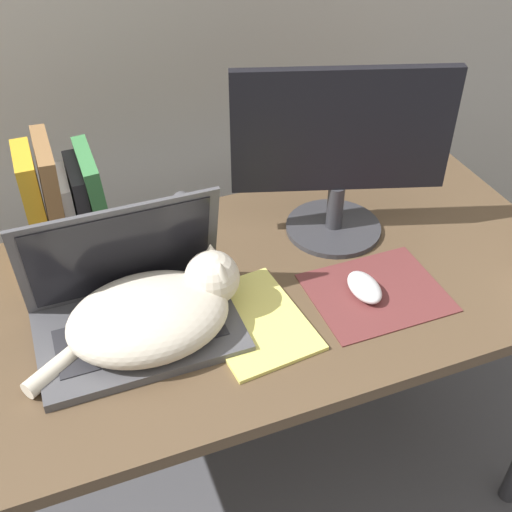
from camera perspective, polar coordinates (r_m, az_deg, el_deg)
name	(u,v)px	position (r m, az deg, el deg)	size (l,w,h in m)	color
desk	(240,316)	(1.33, -1.44, -5.35)	(1.40, 0.65, 0.73)	brown
laptop	(134,308)	(1.19, -10.83, -4.53)	(0.37, 0.24, 0.25)	#4C4C51
cat	(157,312)	(1.16, -8.81, -4.94)	(0.41, 0.22, 0.14)	beige
external_monitor	(341,151)	(1.33, 7.54, 9.26)	(0.43, 0.21, 0.38)	#333338
mousepad	(376,293)	(1.29, 10.64, -3.22)	(0.26, 0.21, 0.00)	brown
computer_mouse	(364,287)	(1.27, 9.62, -2.75)	(0.06, 0.10, 0.03)	silver
book_row	(65,205)	(1.36, -16.63, 4.33)	(0.16, 0.17, 0.26)	gold
notepad	(254,321)	(1.21, -0.20, -5.77)	(0.20, 0.26, 0.01)	#E5DB6B
webcam	(182,202)	(1.46, -6.63, 4.81)	(0.04, 0.04, 0.07)	#232328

